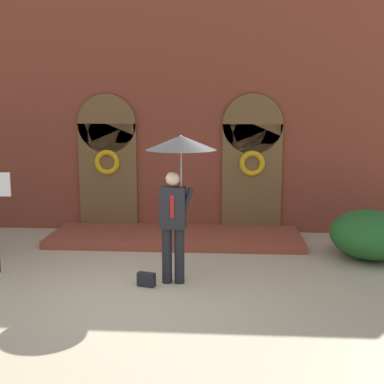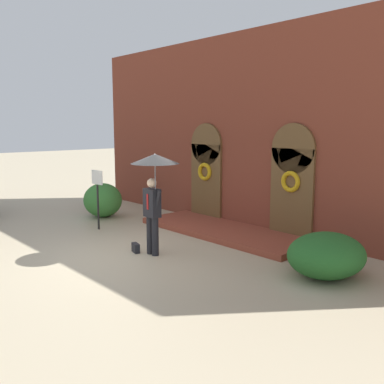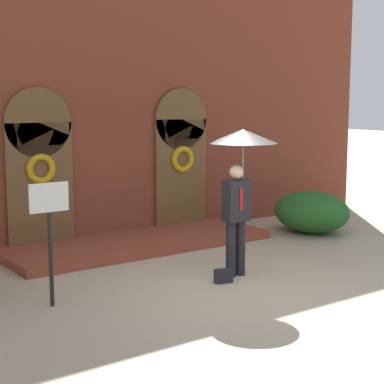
# 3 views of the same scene
# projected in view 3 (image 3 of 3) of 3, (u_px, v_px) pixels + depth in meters

# --- Properties ---
(ground_plane) EXTENTS (80.00, 80.00, 0.00)m
(ground_plane) POSITION_uv_depth(u_px,v_px,m) (241.00, 284.00, 9.90)
(ground_plane) COLOR tan
(building_facade) EXTENTS (14.00, 2.30, 5.60)m
(building_facade) POSITION_uv_depth(u_px,v_px,m) (108.00, 106.00, 12.84)
(building_facade) COLOR brown
(building_facade) RESTS_ON ground
(person_with_umbrella) EXTENTS (1.10, 1.10, 2.36)m
(person_with_umbrella) POSITION_uv_depth(u_px,v_px,m) (241.00, 158.00, 10.14)
(person_with_umbrella) COLOR black
(person_with_umbrella) RESTS_ON ground
(handbag) EXTENTS (0.30, 0.19, 0.22)m
(handbag) POSITION_uv_depth(u_px,v_px,m) (223.00, 276.00, 9.95)
(handbag) COLOR black
(handbag) RESTS_ON ground
(sign_post) EXTENTS (0.56, 0.06, 1.72)m
(sign_post) POSITION_uv_depth(u_px,v_px,m) (50.00, 223.00, 8.69)
(sign_post) COLOR black
(sign_post) RESTS_ON ground
(shrub_right) EXTENTS (1.46, 1.70, 0.89)m
(shrub_right) POSITION_uv_depth(u_px,v_px,m) (312.00, 212.00, 13.67)
(shrub_right) COLOR #235B23
(shrub_right) RESTS_ON ground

